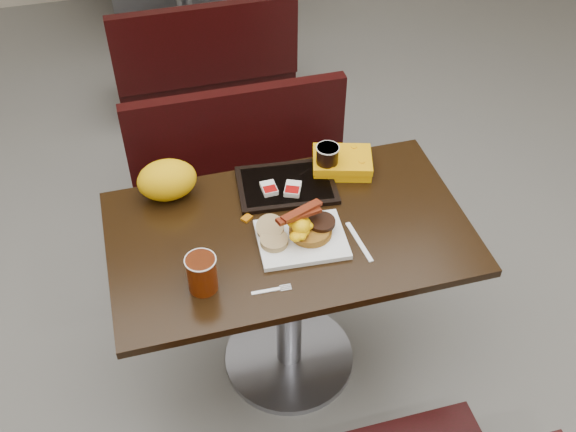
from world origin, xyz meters
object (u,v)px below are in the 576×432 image
object	(u,v)px
bench_near_n	(248,184)
coffee_cup_near	(202,274)
pancake_stack	(311,230)
bench_far_s	(202,50)
knife	(359,242)
fork	(266,291)
tray	(286,185)
hashbrown_sleeve_right	(293,189)
table_near	(289,301)
platter	(302,239)
hashbrown_sleeve_left	(269,188)
paper_bag	(167,180)
clamshell	(342,163)
coffee_cup_far	(327,159)

from	to	relation	value
bench_near_n	coffee_cup_near	xyz separation A→B (m)	(-0.32, -0.87, 0.45)
bench_near_n	pancake_stack	size ratio (longest dim) A/B	7.14
bench_far_s	knife	size ratio (longest dim) A/B	5.34
fork	tray	bearing A→B (deg)	69.25
knife	hashbrown_sleeve_right	size ratio (longest dim) A/B	2.57
table_near	bench_near_n	size ratio (longest dim) A/B	1.20
pancake_stack	hashbrown_sleeve_right	world-z (taller)	pancake_stack
bench_near_n	platter	xyz separation A→B (m)	(0.03, -0.76, 0.40)
knife	bench_far_s	bearing A→B (deg)	-179.49
coffee_cup_near	fork	bearing A→B (deg)	-20.04
bench_near_n	coffee_cup_near	size ratio (longest dim) A/B	7.95
bench_near_n	hashbrown_sleeve_left	xyz separation A→B (m)	(-0.02, -0.51, 0.42)
platter	coffee_cup_near	xyz separation A→B (m)	(-0.34, -0.11, 0.05)
pancake_stack	hashbrown_sleeve_left	world-z (taller)	pancake_stack
bench_far_s	platter	size ratio (longest dim) A/B	3.50
hashbrown_sleeve_left	tray	bearing A→B (deg)	13.66
fork	knife	distance (m)	0.37
platter	tray	world-z (taller)	same
knife	hashbrown_sleeve_left	xyz separation A→B (m)	(-0.23, 0.31, 0.02)
pancake_stack	knife	size ratio (longest dim) A/B	0.75
table_near	platter	xyz separation A→B (m)	(0.03, -0.06, 0.38)
table_near	paper_bag	size ratio (longest dim) A/B	5.82
coffee_cup_near	clamshell	bearing A→B (deg)	36.15
pancake_stack	hashbrown_sleeve_left	xyz separation A→B (m)	(-0.08, 0.24, -0.01)
table_near	coffee_cup_near	world-z (taller)	coffee_cup_near
bench_near_n	hashbrown_sleeve_right	bearing A→B (deg)	-83.80
bench_near_n	coffee_cup_near	world-z (taller)	coffee_cup_near
tray	paper_bag	world-z (taller)	paper_bag
tray	coffee_cup_far	distance (m)	0.17
fork	hashbrown_sleeve_right	distance (m)	0.45
coffee_cup_near	paper_bag	xyz separation A→B (m)	(-0.04, 0.45, 0.01)
tray	paper_bag	bearing A→B (deg)	176.92
hashbrown_sleeve_left	table_near	bearing A→B (deg)	-85.69
hashbrown_sleeve_left	pancake_stack	bearing A→B (deg)	-73.68
table_near	coffee_cup_near	xyz separation A→B (m)	(-0.32, -0.17, 0.44)
hashbrown_sleeve_left	hashbrown_sleeve_right	world-z (taller)	hashbrown_sleeve_right
clamshell	paper_bag	distance (m)	0.63
bench_near_n	fork	world-z (taller)	fork
table_near	coffee_cup_far	world-z (taller)	coffee_cup_far
hashbrown_sleeve_right	paper_bag	bearing A→B (deg)	-170.61
bench_near_n	clamshell	size ratio (longest dim) A/B	4.72
bench_near_n	bench_far_s	world-z (taller)	same
pancake_stack	paper_bag	bearing A→B (deg)	142.39
bench_near_n	coffee_cup_far	xyz separation A→B (m)	(0.21, -0.46, 0.46)
tray	fork	bearing A→B (deg)	-106.71
platter	hashbrown_sleeve_right	world-z (taller)	hashbrown_sleeve_right
coffee_cup_near	table_near	bearing A→B (deg)	28.55
bench_far_s	coffee_cup_far	xyz separation A→B (m)	(0.21, -1.66, 0.46)
platter	coffee_cup_near	world-z (taller)	coffee_cup_near
hashbrown_sleeve_right	paper_bag	world-z (taller)	paper_bag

